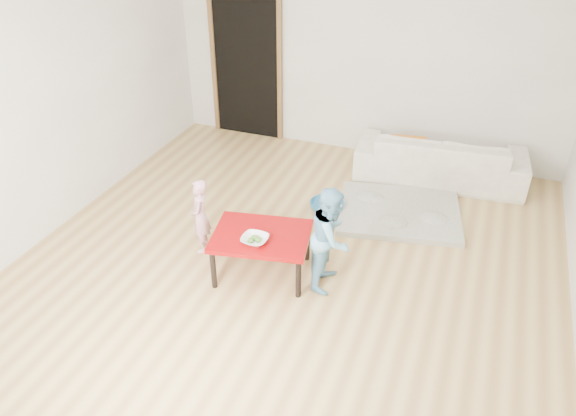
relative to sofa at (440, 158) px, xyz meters
The scene contains 13 objects.
floor 2.34m from the sofa, 117.83° to the right, with size 5.00×5.00×0.01m, color #A57D46.
back_wall 1.55m from the sofa, 157.42° to the left, with size 5.00×0.02×2.60m, color white.
left_wall 4.25m from the sofa, 150.22° to the right, with size 0.02×5.00×2.60m, color white.
doorway 2.82m from the sofa, behind, with size 1.02×0.08×2.11m, color brown, non-canonical shape.
sofa is the anchor object (origin of this frame).
cushion 0.43m from the sofa, 160.42° to the right, with size 0.42×0.37×0.11m, color orange.
red_table 2.74m from the sofa, 117.67° to the right, with size 0.87×0.65×0.43m, color maroon, non-canonical shape.
bowl 2.87m from the sofa, 116.47° to the right, with size 0.23×0.23×0.06m, color white.
broccoli 2.87m from the sofa, 116.47° to the right, with size 0.12×0.12×0.06m, color #2D5919, non-canonical shape.
child_pink 3.02m from the sofa, 130.74° to the right, with size 0.28×0.18×0.77m, color #DA6380.
child_blue 2.43m from the sofa, 105.54° to the right, with size 0.47×0.37×0.98m, color #65B9EB.
basin 1.59m from the sofa, 131.10° to the right, with size 0.37×0.37×0.12m, color teal.
blanket 1.04m from the sofa, 105.74° to the right, with size 1.28×1.07×0.06m, color beige, non-canonical shape.
Camera 1 is at (1.51, -4.17, 3.29)m, focal length 35.00 mm.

